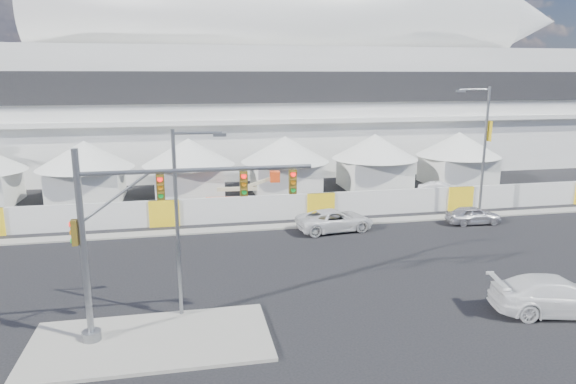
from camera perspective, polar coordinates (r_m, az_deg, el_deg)
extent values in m
plane|color=black|center=(26.21, -1.08, -11.99)|extent=(160.00, 160.00, 0.00)
cube|color=gray|center=(23.23, -14.98, -15.70)|extent=(10.00, 5.00, 0.15)
cube|color=gray|center=(44.67, 21.94, -2.30)|extent=(80.00, 1.20, 0.12)
cube|color=silver|center=(66.67, -0.76, 9.39)|extent=(80.00, 24.00, 14.00)
cube|color=black|center=(54.66, 1.61, 11.57)|extent=(68.00, 0.30, 3.20)
cube|color=silver|center=(54.61, 1.65, 7.89)|extent=(72.00, 0.80, 0.50)
cylinder|color=silver|center=(64.94, -0.45, 18.82)|extent=(57.60, 8.40, 8.40)
cylinder|color=silver|center=(65.30, 1.37, 18.42)|extent=(51.60, 6.80, 6.80)
cylinder|color=silver|center=(65.72, 3.16, 18.00)|extent=(45.60, 5.20, 5.20)
cone|color=silver|center=(78.07, 25.08, 16.82)|extent=(8.00, 7.60, 7.60)
cube|color=silver|center=(49.16, -21.40, 0.79)|extent=(6.00, 6.00, 3.00)
cone|color=silver|center=(48.71, -21.66, 3.90)|extent=(8.40, 8.40, 2.40)
cube|color=silver|center=(48.36, -10.86, 1.27)|extent=(6.00, 6.00, 3.00)
cone|color=silver|center=(47.91, -11.00, 4.43)|extent=(8.40, 8.40, 2.40)
cube|color=silver|center=(49.23, -0.33, 1.70)|extent=(6.00, 6.00, 3.00)
cone|color=silver|center=(48.78, -0.34, 4.82)|extent=(8.40, 8.40, 2.40)
cube|color=silver|center=(51.67, 9.52, 2.06)|extent=(6.00, 6.00, 3.00)
cone|color=silver|center=(51.24, 9.63, 5.02)|extent=(8.40, 8.40, 2.40)
cube|color=silver|center=(55.48, 18.25, 2.32)|extent=(6.00, 6.00, 3.00)
cone|color=silver|center=(55.08, 18.45, 5.08)|extent=(8.40, 8.40, 2.40)
cube|color=silver|center=(40.52, 3.62, -1.48)|extent=(70.00, 0.25, 2.00)
imported|color=#BCBBC0|center=(41.28, 19.90, -2.42)|extent=(1.87, 4.15, 1.38)
imported|color=silver|center=(37.29, 5.23, -3.13)|extent=(3.22, 5.87, 1.56)
imported|color=white|center=(27.72, 27.68, -10.14)|extent=(3.66, 6.43, 1.76)
imported|color=white|center=(49.28, 16.66, 0.21)|extent=(3.21, 4.38, 1.38)
imported|color=black|center=(48.77, 20.96, -0.23)|extent=(1.80, 4.16, 1.40)
cylinder|color=slate|center=(22.36, -21.77, -5.83)|extent=(0.27, 0.27, 8.10)
cylinder|color=slate|center=(23.82, -20.98, -14.65)|extent=(0.79, 0.79, 0.40)
cylinder|color=slate|center=(21.22, -9.89, 2.43)|extent=(9.40, 0.18, 0.18)
cube|color=#594714|center=(21.36, -13.98, 0.54)|extent=(0.32, 0.22, 1.05)
cube|color=#594714|center=(21.46, -4.95, 0.93)|extent=(0.32, 0.22, 1.05)
cube|color=#594714|center=(21.78, 0.52, 1.16)|extent=(0.32, 0.22, 1.05)
cube|color=#594714|center=(22.22, -22.63, -4.19)|extent=(0.22, 0.32, 1.05)
cylinder|color=slate|center=(23.56, -12.21, -3.62)|extent=(0.17, 0.17, 8.60)
cylinder|color=slate|center=(22.76, -10.04, 6.47)|extent=(2.10, 0.11, 0.11)
cube|color=slate|center=(22.81, -7.61, 6.32)|extent=(0.57, 0.24, 0.14)
cylinder|color=gray|center=(42.96, 20.97, 4.08)|extent=(0.20, 0.20, 10.19)
cylinder|color=gray|center=(41.91, 20.04, 10.66)|extent=(2.49, 0.14, 0.14)
cube|color=gray|center=(41.35, 18.66, 10.58)|extent=(0.68, 0.28, 0.17)
cube|color=yellow|center=(42.92, 21.47, 6.32)|extent=(0.03, 0.68, 1.59)
cube|color=#EB4516|center=(43.24, -7.05, -1.34)|extent=(3.26, 1.62, 0.97)
cube|color=beige|center=(43.04, -5.69, 0.37)|extent=(3.36, 0.53, 0.31)
cube|color=beige|center=(43.15, -3.15, 1.16)|extent=(2.61, 0.44, 1.07)
cube|color=#EB4516|center=(43.25, -1.54, 1.80)|extent=(0.84, 0.84, 0.88)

